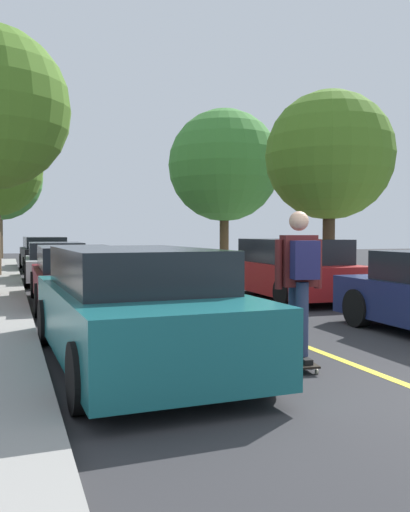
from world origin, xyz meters
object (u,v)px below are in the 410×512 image
parked_car_left_near (77,275)px  parked_car_left_nearest (134,307)px  street_tree_right_near (224,166)px  parked_car_left_far (56,262)px  parked_car_left_farthest (44,253)px  skateboard (298,360)px  street_tree_right_nearest (329,156)px  skateboarder (300,275)px  fire_hydrant (339,276)px  parked_car_right_near (291,269)px

parked_car_left_near → parked_car_left_nearest: bearing=-90.0°
parked_car_left_near → street_tree_right_near: 11.32m
parked_car_left_far → parked_car_left_nearest: bearing=-90.0°
parked_car_left_farthest → parked_car_left_near: bearing=-90.0°
skateboard → parked_car_left_nearest: bearing=155.0°
parked_car_left_nearest → skateboard: parked_car_left_nearest is taller
parked_car_left_nearest → skateboard: bearing=-25.0°
street_tree_right_nearest → skateboarder: (-5.03, -7.28, -2.57)m
skateboard → parked_car_left_near: bearing=105.0°
parked_car_left_near → skateboard: parked_car_left_near is taller
fire_hydrant → skateboard: bearing=-126.9°
skateboard → skateboarder: skateboarder is taller
parked_car_left_nearest → skateboarder: bearing=-26.0°
parked_car_left_near → street_tree_right_nearest: bearing=5.1°
street_tree_right_near → fire_hydrant: street_tree_right_near is taller
parked_car_left_farthest → street_tree_right_near: street_tree_right_near is taller
parked_car_left_nearest → fire_hydrant: bearing=39.9°
parked_car_left_nearest → parked_car_left_near: size_ratio=1.00×
parked_car_right_near → skateboard: 6.77m
fire_hydrant → skateboard: fire_hydrant is taller
parked_car_right_near → street_tree_right_nearest: street_tree_right_nearest is taller
parked_car_left_farthest → street_tree_right_nearest: size_ratio=0.85×
parked_car_right_near → street_tree_right_near: street_tree_right_near is taller
fire_hydrant → skateboard: size_ratio=0.81×
parked_car_left_farthest → street_tree_right_near: size_ratio=0.70×
parked_car_left_farthest → parked_car_right_near: parked_car_right_near is taller
parked_car_right_near → skateboard: parked_car_right_near is taller
fire_hydrant → skateboard: (-4.67, -6.22, -0.40)m
parked_car_left_nearest → fire_hydrant: size_ratio=6.64×
street_tree_right_near → skateboard: street_tree_right_near is taller
parked_car_left_nearest → parked_car_right_near: 7.12m
street_tree_right_near → fire_hydrant: (-0.35, -8.70, -3.79)m
street_tree_right_near → parked_car_right_near: bearing=-101.7°
parked_car_left_far → street_tree_right_near: 8.10m
parked_car_left_far → parked_car_left_farthest: (-0.00, 6.13, 0.07)m
parked_car_right_near → fire_hydrant: 1.54m
parked_car_left_near → skateboard: bearing=-75.0°
street_tree_right_nearest → parked_car_left_nearest: bearing=-136.7°
parked_car_left_nearest → parked_car_left_far: bearing=90.0°
street_tree_right_nearest → street_tree_right_near: (0.00, 7.68, 0.61)m
street_tree_right_nearest → skateboarder: 9.21m
parked_car_right_near → parked_car_left_far: bearing=127.3°
parked_car_right_near → fire_hydrant: bearing=10.2°
street_tree_right_nearest → fire_hydrant: 3.36m
parked_car_left_near → parked_car_right_near: size_ratio=1.08×
parked_car_left_nearest → street_tree_right_near: (6.80, 14.10, 3.58)m
street_tree_right_near → fire_hydrant: size_ratio=9.14×
skateboard → parked_car_left_farthest: bearing=95.5°
parked_car_left_far → skateboard: size_ratio=5.11×
skateboarder → parked_car_left_nearest: bearing=154.0°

